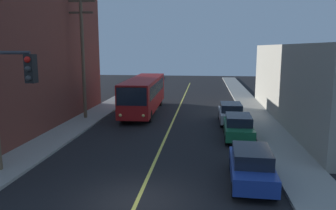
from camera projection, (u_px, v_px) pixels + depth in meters
ground_plane at (137, 202)px, 13.00m from camera, size 120.00×120.00×0.00m
sidewalk_left at (66, 132)px, 23.58m from camera, size 2.50×90.00×0.15m
sidewalk_right at (274, 138)px, 21.97m from camera, size 2.50×90.00×0.15m
lane_stripe_center at (173, 120)px, 27.68m from camera, size 0.16×60.00×0.01m
city_bus at (144, 93)px, 30.93m from camera, size 2.85×12.21×3.20m
parked_car_blue at (251, 165)px, 14.66m from camera, size 1.97×4.47×1.62m
parked_car_green at (238, 127)px, 21.89m from camera, size 1.90×4.44×1.62m
parked_car_silver at (231, 113)px, 26.51m from camera, size 1.85×4.42×1.62m
utility_pole_mid at (83, 51)px, 27.15m from camera, size 2.40×0.28×10.18m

